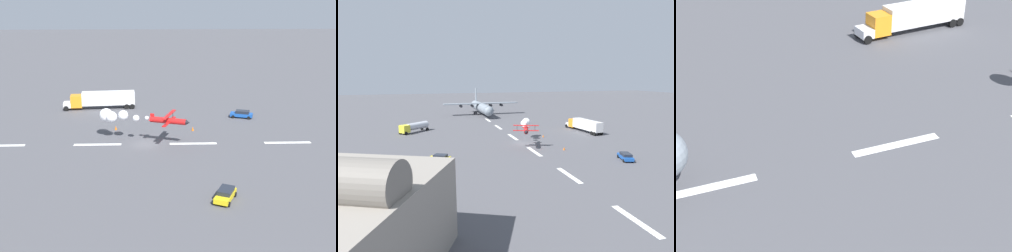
# 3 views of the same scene
# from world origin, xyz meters

# --- Properties ---
(ground_plane) EXTENTS (440.00, 440.00, 0.00)m
(ground_plane) POSITION_xyz_m (0.00, 0.00, 0.00)
(ground_plane) COLOR #4C4C51
(ground_plane) RESTS_ON ground
(runway_stripe_2) EXTENTS (8.00, 0.90, 0.01)m
(runway_stripe_2) POSITION_xyz_m (-24.28, 0.00, 0.01)
(runway_stripe_2) COLOR white
(runway_stripe_2) RESTS_ON ground
(runway_stripe_3) EXTENTS (8.00, 0.90, 0.01)m
(runway_stripe_3) POSITION_xyz_m (-8.09, 0.00, 0.01)
(runway_stripe_3) COLOR white
(runway_stripe_3) RESTS_ON ground
(runway_stripe_4) EXTENTS (8.00, 0.90, 0.01)m
(runway_stripe_4) POSITION_xyz_m (8.09, 0.00, 0.01)
(runway_stripe_4) COLOR white
(runway_stripe_4) RESTS_ON ground
(runway_stripe_5) EXTENTS (8.00, 0.90, 0.01)m
(runway_stripe_5) POSITION_xyz_m (24.28, 0.00, 0.01)
(runway_stripe_5) COLOR white
(runway_stripe_5) RESTS_ON ground
(stunt_biplane_red) EXTENTS (15.49, 8.07, 2.37)m
(stunt_biplane_red) POSITION_xyz_m (3.50, -2.03, 4.26)
(stunt_biplane_red) COLOR red
(semi_truck_orange) EXTENTS (15.56, 4.25, 3.70)m
(semi_truck_orange) POSITION_xyz_m (9.93, -23.38, 2.14)
(semi_truck_orange) COLOR silver
(semi_truck_orange) RESTS_ON ground
(followme_car_yellow) EXTENTS (4.82, 3.08, 1.52)m
(followme_car_yellow) POSITION_xyz_m (-19.31, -15.25, 0.81)
(followme_car_yellow) COLOR #194CA5
(followme_car_yellow) RESTS_ON ground
(airport_staff_sedan) EXTENTS (3.39, 4.51, 1.52)m
(airport_staff_sedan) POSITION_xyz_m (-10.29, 20.82, 0.81)
(airport_staff_sedan) COLOR yellow
(airport_staff_sedan) RESTS_ON ground
(traffic_cone_near) EXTENTS (0.44, 0.44, 0.75)m
(traffic_cone_near) POSITION_xyz_m (-8.62, -7.11, 0.38)
(traffic_cone_near) COLOR orange
(traffic_cone_near) RESTS_ON ground
(traffic_cone_far) EXTENTS (0.44, 0.44, 0.75)m
(traffic_cone_far) POSITION_xyz_m (5.68, -8.08, 0.38)
(traffic_cone_far) COLOR orange
(traffic_cone_far) RESTS_ON ground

